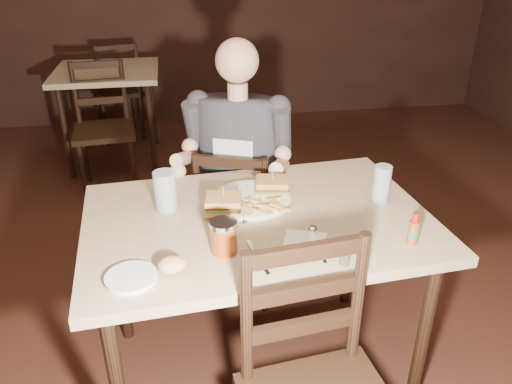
{
  "coord_description": "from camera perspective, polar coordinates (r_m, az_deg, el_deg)",
  "views": [
    {
      "loc": [
        -0.22,
        -1.57,
        1.7
      ],
      "look_at": [
        0.04,
        0.07,
        0.85
      ],
      "focal_mm": 35.0,
      "sensor_mm": 36.0,
      "label": 1
    }
  ],
  "objects": [
    {
      "name": "sandwich_right",
      "position": [
        1.98,
        1.85,
        1.27
      ],
      "size": [
        0.14,
        0.12,
        0.1
      ],
      "primitive_type": null,
      "rotation": [
        0.0,
        0.0,
        -0.18
      ],
      "color": "#D0924A",
      "rests_on": "dinner_plate"
    },
    {
      "name": "pepper_shaker",
      "position": [
        1.62,
        10.14,
        -7.2
      ],
      "size": [
        0.04,
        0.04,
        0.06
      ],
      "primitive_type": null,
      "rotation": [
        0.0,
        0.0,
        0.08
      ],
      "color": "#38332D",
      "rests_on": "main_table"
    },
    {
      "name": "glass_left",
      "position": [
        1.91,
        -10.31,
        0.1
      ],
      "size": [
        0.09,
        0.09,
        0.16
      ],
      "primitive_type": "cylinder",
      "rotation": [
        0.0,
        0.0,
        0.08
      ],
      "color": "silver",
      "rests_on": "main_table"
    },
    {
      "name": "salt_shaker",
      "position": [
        1.7,
        6.41,
        -5.0
      ],
      "size": [
        0.04,
        0.04,
        0.07
      ],
      "primitive_type": null,
      "rotation": [
        0.0,
        0.0,
        0.08
      ],
      "color": "white",
      "rests_on": "main_table"
    },
    {
      "name": "bg_chair_far",
      "position": [
        4.82,
        -15.58,
        11.08
      ],
      "size": [
        0.52,
        0.54,
        0.89
      ],
      "primitive_type": null,
      "rotation": [
        0.0,
        0.0,
        3.41
      ],
      "color": "black",
      "rests_on": "ground"
    },
    {
      "name": "hot_sauce",
      "position": [
        1.76,
        17.59,
        -4.02
      ],
      "size": [
        0.04,
        0.04,
        0.12
      ],
      "primitive_type": null,
      "rotation": [
        0.0,
        0.0,
        0.08
      ],
      "color": "#8B3510",
      "rests_on": "main_table"
    },
    {
      "name": "fork",
      "position": [
        1.68,
        7.3,
        -6.66
      ],
      "size": [
        0.01,
        0.15,
        0.0
      ],
      "primitive_type": "cube",
      "rotation": [
        0.0,
        0.0,
        -0.03
      ],
      "color": "silver",
      "rests_on": "napkin"
    },
    {
      "name": "dinner_plate",
      "position": [
        1.96,
        -0.47,
        -0.97
      ],
      "size": [
        0.32,
        0.32,
        0.02
      ],
      "primitive_type": "cylinder",
      "rotation": [
        0.0,
        0.0,
        0.08
      ],
      "color": "white",
      "rests_on": "main_table"
    },
    {
      "name": "room_shell",
      "position": [
        1.61,
        -1.13,
        16.35
      ],
      "size": [
        7.0,
        7.0,
        7.0
      ],
      "color": "black",
      "rests_on": "ground"
    },
    {
      "name": "syrup_dispenser",
      "position": [
        1.64,
        -3.7,
        -5.13
      ],
      "size": [
        0.1,
        0.1,
        0.12
      ],
      "primitive_type": null,
      "rotation": [
        0.0,
        0.0,
        0.08
      ],
      "color": "#8B3510",
      "rests_on": "main_table"
    },
    {
      "name": "glass_right",
      "position": [
        1.99,
        14.16,
        0.84
      ],
      "size": [
        0.07,
        0.07,
        0.15
      ],
      "primitive_type": "cylinder",
      "rotation": [
        0.0,
        0.0,
        0.08
      ],
      "color": "silver",
      "rests_on": "main_table"
    },
    {
      "name": "diner",
      "position": [
        2.29,
        -2.24,
        6.08
      ],
      "size": [
        0.62,
        0.56,
        0.89
      ],
      "primitive_type": null,
      "rotation": [
        0.0,
        0.0,
        -0.37
      ],
      "color": "#353339",
      "rests_on": "chair_far"
    },
    {
      "name": "fries_pile",
      "position": [
        1.87,
        0.8,
        -1.55
      ],
      "size": [
        0.23,
        0.17,
        0.04
      ],
      "primitive_type": null,
      "rotation": [
        0.0,
        0.0,
        0.08
      ],
      "color": "tan",
      "rests_on": "dinner_plate"
    },
    {
      "name": "bg_chair_near",
      "position": [
        3.77,
        -16.99,
        6.73
      ],
      "size": [
        0.47,
        0.51,
        0.92
      ],
      "primitive_type": null,
      "rotation": [
        0.0,
        0.0,
        0.1
      ],
      "color": "black",
      "rests_on": "ground"
    },
    {
      "name": "bread_roll",
      "position": [
        1.56,
        -9.6,
        -8.2
      ],
      "size": [
        0.09,
        0.08,
        0.05
      ],
      "primitive_type": "ellipsoid",
      "rotation": [
        0.0,
        0.0,
        0.08
      ],
      "color": "tan",
      "rests_on": "side_plate"
    },
    {
      "name": "ketchup_dollop",
      "position": [
        1.89,
        1.3,
        -1.58
      ],
      "size": [
        0.05,
        0.05,
        0.01
      ],
      "primitive_type": "ellipsoid",
      "rotation": [
        0.0,
        0.0,
        0.08
      ],
      "color": "maroon",
      "rests_on": "dinner_plate"
    },
    {
      "name": "napkin",
      "position": [
        1.73,
        5.63,
        -5.63
      ],
      "size": [
        0.18,
        0.17,
        0.0
      ],
      "primitive_type": "cube",
      "rotation": [
        0.0,
        0.0,
        -0.34
      ],
      "color": "white",
      "rests_on": "main_table"
    },
    {
      "name": "sandwich_left",
      "position": [
        1.85,
        -3.74,
        -0.71
      ],
      "size": [
        0.14,
        0.13,
        0.11
      ],
      "primitive_type": null,
      "rotation": [
        0.0,
        0.0,
        -0.16
      ],
      "color": "#D0924A",
      "rests_on": "dinner_plate"
    },
    {
      "name": "main_table",
      "position": [
        1.9,
        0.24,
        -4.85
      ],
      "size": [
        1.34,
        0.95,
        0.77
      ],
      "rotation": [
        0.0,
        0.0,
        0.08
      ],
      "color": "tan",
      "rests_on": "ground"
    },
    {
      "name": "bg_table",
      "position": [
        4.23,
        -16.6,
        12.09
      ],
      "size": [
        0.8,
        0.8,
        0.77
      ],
      "rotation": [
        0.0,
        0.0,
        0.01
      ],
      "color": "tan",
      "rests_on": "ground"
    },
    {
      "name": "knife",
      "position": [
        1.63,
        0.21,
        -7.44
      ],
      "size": [
        0.05,
        0.2,
        0.0
      ],
      "primitive_type": "cube",
      "rotation": [
        0.0,
        0.0,
        0.17
      ],
      "color": "silver",
      "rests_on": "napkin"
    },
    {
      "name": "chair_far",
      "position": [
        2.53,
        -1.81,
        -3.24
      ],
      "size": [
        0.52,
        0.54,
        0.85
      ],
      "primitive_type": null,
      "rotation": [
        0.0,
        0.0,
        2.78
      ],
      "color": "black",
      "rests_on": "ground"
    },
    {
      "name": "side_plate",
      "position": [
        1.59,
        -14.04,
        -9.57
      ],
      "size": [
        0.17,
        0.17,
        0.01
      ],
      "primitive_type": "cylinder",
      "rotation": [
        0.0,
        0.0,
        0.08
      ],
      "color": "white",
      "rests_on": "main_table"
    }
  ]
}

